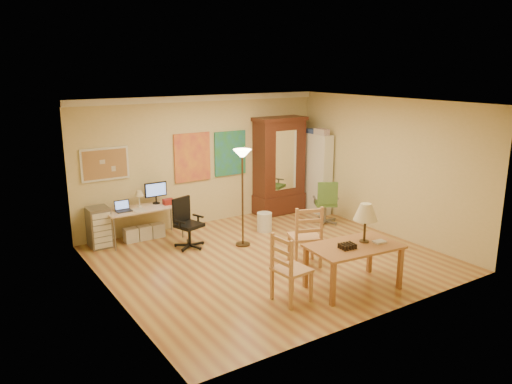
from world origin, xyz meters
TOP-DOWN VIEW (x-y plane):
  - floor at (0.00, 0.00)m, footprint 5.50×5.50m
  - crown_molding at (0.00, 2.46)m, footprint 5.50×0.08m
  - corkboard at (-2.05, 2.47)m, footprint 0.90×0.04m
  - art_panel_left at (-0.25, 2.47)m, footprint 0.80×0.04m
  - art_panel_right at (0.65, 2.47)m, footprint 0.75×0.04m
  - dining_table at (0.46, -1.64)m, footprint 1.44×0.95m
  - ladder_chair_back at (0.32, -0.57)m, footprint 0.62×0.61m
  - ladder_chair_left at (-0.69, -1.49)m, footprint 0.48×0.50m
  - torchiere_lamp at (-0.04, 0.84)m, footprint 0.33×0.33m
  - computer_desk at (-1.45, 2.15)m, footprint 1.43×0.62m
  - office_chair_black at (-0.95, 1.30)m, footprint 0.57×0.57m
  - office_chair_green at (2.13, 1.01)m, footprint 0.59×0.59m
  - drawer_cart at (-2.32, 2.23)m, footprint 0.38×0.45m
  - armoire at (1.79, 2.24)m, footprint 1.19×0.56m
  - bookshelf at (2.55, 1.80)m, footprint 0.27×0.72m
  - wastebin at (0.76, 1.30)m, footprint 0.31×0.31m

SIDE VIEW (x-z plane):
  - floor at x=0.00m, z-range 0.00..0.00m
  - wastebin at x=0.76m, z-range 0.00..0.39m
  - office_chair_black at x=-0.95m, z-range -0.22..0.71m
  - office_chair_green at x=2.13m, z-range -0.22..0.72m
  - drawer_cart at x=-2.32m, z-range 0.00..0.75m
  - computer_desk at x=-1.45m, z-range -0.14..0.94m
  - ladder_chair_left at x=-0.69m, z-range -0.03..0.98m
  - ladder_chair_back at x=0.32m, z-range -0.03..1.03m
  - dining_table at x=0.46m, z-range 0.17..1.46m
  - bookshelf at x=2.55m, z-range 0.00..1.80m
  - armoire at x=1.79m, z-range -0.14..2.04m
  - art_panel_left at x=-0.25m, z-range 0.95..1.95m
  - art_panel_right at x=0.65m, z-range 0.98..1.92m
  - torchiere_lamp at x=-0.04m, z-range 0.55..2.37m
  - corkboard at x=-2.05m, z-range 1.19..1.81m
  - crown_molding at x=0.00m, z-range 2.58..2.70m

